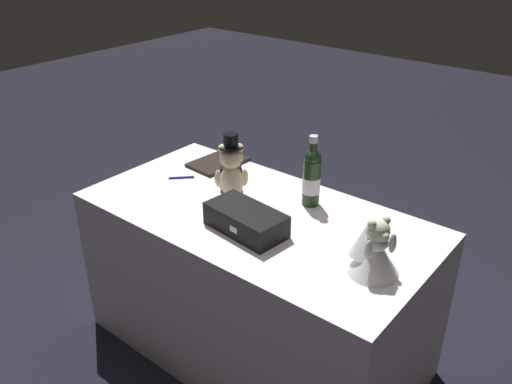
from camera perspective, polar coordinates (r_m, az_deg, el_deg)
name	(u,v)px	position (r m, az deg, el deg)	size (l,w,h in m)	color
ground_plane	(256,346)	(2.76, 0.00, -16.09)	(12.00, 12.00, 0.00)	black
reception_table	(256,284)	(2.52, 0.00, -9.78)	(1.54, 0.79, 0.76)	white
teddy_bear_groom	(231,170)	(2.39, -2.65, 2.31)	(0.14, 0.14, 0.31)	beige
teddy_bear_bride	(373,248)	(1.94, 12.40, -5.85)	(0.23, 0.21, 0.23)	white
champagne_bottle	(312,176)	(2.32, 5.96, 1.68)	(0.08, 0.08, 0.32)	#1C3318
signing_pen	(183,177)	(2.63, -7.84, 1.56)	(0.10, 0.10, 0.01)	navy
gift_case_black	(246,220)	(2.15, -1.09, -3.00)	(0.35, 0.21, 0.10)	black
guestbook	(218,162)	(2.76, -4.07, 3.19)	(0.19, 0.29, 0.02)	black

